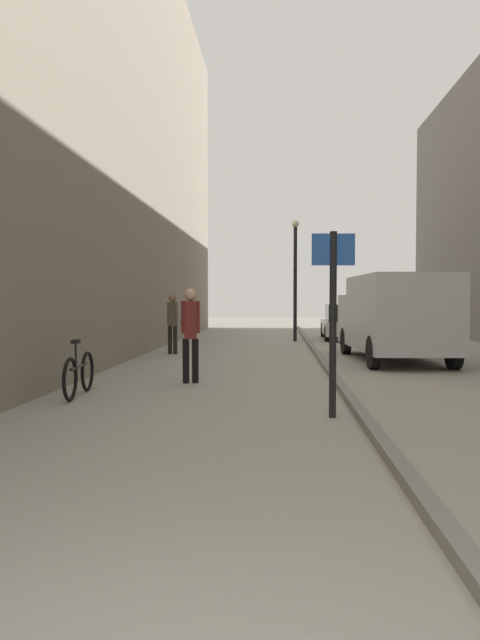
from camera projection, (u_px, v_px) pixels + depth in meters
ground_plane at (260, 370)px, 13.73m from camera, size 80.00×80.00×0.00m
building_facade_left at (25, 59)px, 13.83m from camera, size 3.93×40.00×14.65m
kerb_strip at (328, 368)px, 13.63m from camera, size 0.16×40.00×0.12m
pedestrian_main_foreground at (191, 329)px, 11.55m from camera, size 0.37×0.24×1.87m
pedestrian_mid_block at (173, 320)px, 17.72m from camera, size 0.35×0.26×1.81m
delivery_van at (394, 315)px, 15.69m from camera, size 2.38×5.57×2.28m
parked_car at (345, 322)px, 24.34m from camera, size 1.92×4.24×1.45m
street_sign_post at (333, 307)px, 8.16m from camera, size 0.60×0.10×2.60m
lamp_post at (295, 272)px, 22.98m from camera, size 0.28×0.28×4.76m
bicycle_leaning at (79, 374)px, 10.00m from camera, size 0.16×1.77×0.98m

